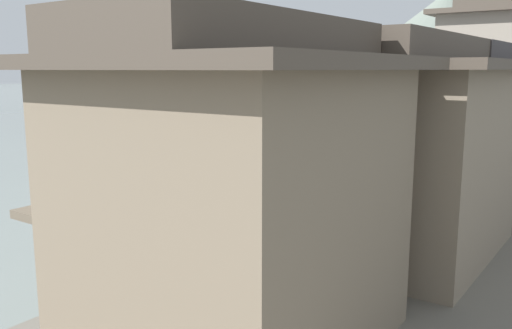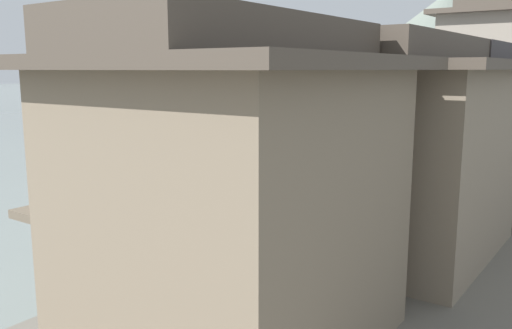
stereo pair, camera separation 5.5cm
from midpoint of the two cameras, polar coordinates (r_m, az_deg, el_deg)
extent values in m
cube|color=brown|center=(41.15, 9.86, 1.77)|extent=(3.59, 2.47, 0.29)
cube|color=brown|center=(41.17, 12.10, 2.08)|extent=(0.73, 0.99, 0.26)
cube|color=brown|center=(41.13, 7.65, 2.21)|extent=(0.73, 0.99, 0.26)
cube|color=brown|center=(41.60, 9.87, 2.11)|extent=(2.72, 1.40, 0.08)
cube|color=brown|center=(40.66, 9.88, 1.93)|extent=(2.72, 1.40, 0.08)
ellipsoid|color=brown|center=(41.10, 9.88, 2.32)|extent=(1.57, 1.40, 0.51)
cube|color=brown|center=(25.16, 7.88, -3.41)|extent=(1.58, 5.67, 0.29)
cube|color=brown|center=(27.52, 9.96, -1.73)|extent=(0.95, 0.45, 0.26)
cube|color=brown|center=(22.73, 5.38, -4.11)|extent=(0.95, 0.45, 0.26)
cube|color=brown|center=(25.29, 6.90, -2.89)|extent=(0.59, 5.08, 0.08)
cube|color=brown|center=(24.95, 8.89, -3.12)|extent=(0.59, 5.08, 0.08)
cube|color=#33281E|center=(54.88, 22.51, 3.20)|extent=(1.61, 3.84, 0.30)
cube|color=#33281E|center=(56.56, 22.60, 3.66)|extent=(0.88, 0.51, 0.27)
cube|color=#33281E|center=(53.15, 22.45, 3.31)|extent=(0.88, 0.51, 0.27)
cube|color=#33281E|center=(54.88, 22.08, 3.42)|extent=(0.69, 3.19, 0.08)
cube|color=#33281E|center=(54.85, 22.96, 3.36)|extent=(0.69, 3.19, 0.08)
ellipsoid|color=#4C6B42|center=(54.84, 22.53, 3.59)|extent=(1.03, 1.29, 0.46)
cube|color=#33281E|center=(37.96, 16.57, 0.79)|extent=(1.83, 4.16, 0.27)
cube|color=#33281E|center=(39.53, 18.00, 1.44)|extent=(0.97, 0.54, 0.24)
cube|color=#33281E|center=(36.35, 15.06, 0.88)|extent=(0.97, 0.54, 0.24)
cube|color=#33281E|center=(38.18, 15.99, 1.14)|extent=(0.82, 3.48, 0.08)
cube|color=#33281E|center=(37.70, 17.19, 0.97)|extent=(0.82, 3.48, 0.08)
cube|color=#7F705B|center=(10.23, -2.20, -4.76)|extent=(4.92, 5.32, 5.20)
cube|color=brown|center=(12.11, -12.77, -2.67)|extent=(0.70, 5.32, 0.16)
cube|color=#4C4238|center=(9.89, -2.30, 10.65)|extent=(5.82, 6.22, 0.24)
cube|color=#4C4238|center=(9.91, -2.32, 13.37)|extent=(2.95, 6.22, 0.70)
cube|color=gray|center=(16.16, 14.26, 0.42)|extent=(5.56, 6.44, 5.20)
cube|color=#6E6151|center=(17.52, 4.70, 1.42)|extent=(0.70, 6.44, 0.16)
cube|color=#4C4238|center=(15.94, 14.69, 10.10)|extent=(6.46, 7.34, 0.24)
cube|color=#4C4238|center=(15.95, 14.76, 11.79)|extent=(3.33, 7.34, 0.70)
cube|color=#75604C|center=(23.38, 21.24, 2.94)|extent=(5.62, 7.40, 5.20)
cube|color=brown|center=(24.35, 14.03, 3.58)|extent=(0.70, 7.40, 0.16)
cube|color=#3D3838|center=(23.23, 21.67, 9.60)|extent=(6.52, 8.30, 0.24)
cube|color=#3D3838|center=(23.24, 21.74, 10.76)|extent=(3.37, 8.30, 0.70)
cube|color=gray|center=(30.79, 23.97, 6.73)|extent=(4.49, 6.63, 7.80)
cube|color=gray|center=(31.50, 19.17, 4.72)|extent=(0.70, 6.63, 0.16)
cube|color=gray|center=(31.40, 19.45, 9.45)|extent=(0.70, 6.63, 0.16)
cube|color=#4C4238|center=(30.88, 24.51, 14.19)|extent=(5.39, 7.53, 0.24)
cube|color=#4C4238|center=(30.93, 24.58, 15.05)|extent=(2.69, 7.53, 0.70)
cube|color=brown|center=(39.26, 22.56, 5.45)|extent=(0.70, 7.38, 0.16)
cube|color=gray|center=(46.28, 24.62, 5.89)|extent=(0.70, 5.48, 0.16)
cube|color=gray|center=(46.21, 24.86, 9.10)|extent=(0.70, 5.48, 0.16)
cylinder|color=#473828|center=(14.78, -8.31, -9.23)|extent=(0.20, 0.20, 0.72)
cylinder|color=#473828|center=(21.90, 8.30, -2.51)|extent=(0.20, 0.20, 0.99)
cube|color=gray|center=(74.85, 22.80, 7.46)|extent=(27.77, 2.40, 0.60)
cylinder|color=gray|center=(77.23, 16.65, 6.42)|extent=(1.80, 1.80, 3.31)
cube|color=gray|center=(75.81, 23.01, 7.96)|extent=(27.77, 0.30, 0.70)
cone|color=#5B6B5B|center=(146.57, 22.20, 10.99)|extent=(41.61, 41.61, 20.54)
cone|color=slate|center=(120.39, 19.52, 11.82)|extent=(56.73, 56.73, 21.76)
camera|label=1|loc=(0.03, -89.94, 0.01)|focal=37.89mm
camera|label=2|loc=(0.03, 90.06, -0.01)|focal=37.89mm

